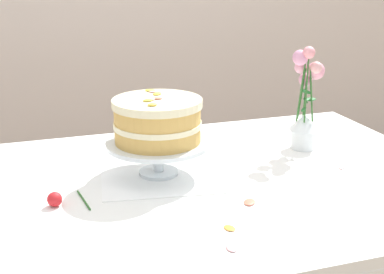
{
  "coord_description": "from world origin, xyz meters",
  "views": [
    {
      "loc": [
        -0.5,
        -1.3,
        1.32
      ],
      "look_at": [
        -0.05,
        0.02,
        0.86
      ],
      "focal_mm": 50.69,
      "sensor_mm": 36.0,
      "label": 1
    }
  ],
  "objects": [
    {
      "name": "fallen_rose",
      "position": [
        -0.43,
        -0.04,
        0.76
      ],
      "size": [
        0.1,
        0.12,
        0.04
      ],
      "color": "#2D6028",
      "rests_on": "dining_table"
    },
    {
      "name": "loose_petal_2",
      "position": [
        0.03,
        -0.18,
        0.74
      ],
      "size": [
        0.05,
        0.05,
        0.01
      ],
      "primitive_type": "ellipsoid",
      "rotation": [
        0.0,
        0.0,
        0.99
      ],
      "color": "#E56B51",
      "rests_on": "dining_table"
    },
    {
      "name": "loose_petal_3",
      "position": [
        -0.1,
        -0.37,
        0.74
      ],
      "size": [
        0.03,
        0.04,
        0.0
      ],
      "primitive_type": "ellipsoid",
      "rotation": [
        0.0,
        0.0,
        1.39
      ],
      "color": "pink",
      "rests_on": "dining_table"
    },
    {
      "name": "layer_cake",
      "position": [
        -0.14,
        0.07,
        0.9
      ],
      "size": [
        0.25,
        0.25,
        0.13
      ],
      "color": "tan",
      "rests_on": "cake_stand"
    },
    {
      "name": "dining_table",
      "position": [
        0.0,
        -0.02,
        0.65
      ],
      "size": [
        1.4,
        1.0,
        0.74
      ],
      "color": "white",
      "rests_on": "ground"
    },
    {
      "name": "loose_petal_0",
      "position": [
        0.39,
        -0.04,
        0.74
      ],
      "size": [
        0.04,
        0.04,
        0.0
      ],
      "primitive_type": "ellipsoid",
      "rotation": [
        0.0,
        0.0,
        3.83
      ],
      "color": "pink",
      "rests_on": "dining_table"
    },
    {
      "name": "loose_petal_1",
      "position": [
        -0.07,
        -0.29,
        0.74
      ],
      "size": [
        0.03,
        0.04,
        0.0
      ],
      "primitive_type": "ellipsoid",
      "rotation": [
        0.0,
        0.0,
        4.9
      ],
      "color": "orange",
      "rests_on": "dining_table"
    },
    {
      "name": "cake_stand",
      "position": [
        -0.14,
        0.07,
        0.82
      ],
      "size": [
        0.29,
        0.29,
        0.1
      ],
      "color": "silver",
      "rests_on": "linen_napkin"
    },
    {
      "name": "flower_vase",
      "position": [
        0.36,
        0.15,
        0.88
      ],
      "size": [
        0.11,
        0.1,
        0.33
      ],
      "color": "silver",
      "rests_on": "dining_table"
    },
    {
      "name": "linen_napkin",
      "position": [
        -0.14,
        0.07,
        0.74
      ],
      "size": [
        0.36,
        0.36,
        0.0
      ],
      "primitive_type": "cube",
      "rotation": [
        0.0,
        0.0,
        -0.15
      ],
      "color": "white",
      "rests_on": "dining_table"
    }
  ]
}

